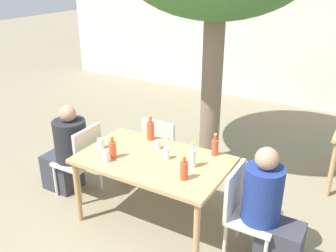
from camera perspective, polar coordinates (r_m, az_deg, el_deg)
ground_plane at (r=4.25m, az=-2.08°, el=-14.03°), size 30.00×30.00×0.00m
cafe_building_wall at (r=7.62m, az=16.32°, el=13.64°), size 10.00×0.08×2.80m
dining_table_front at (r=3.87m, az=-2.23°, el=-6.00°), size 1.52×0.94×0.76m
patio_chair_0 at (r=4.50m, az=-13.02°, el=-4.70°), size 0.44×0.44×0.90m
patio_chair_1 at (r=3.61m, az=11.61°, el=-12.20°), size 0.44×0.44×0.90m
patio_chair_2 at (r=4.62m, az=-0.80°, el=-3.27°), size 0.44×0.44×0.90m
person_seated_0 at (r=4.65m, az=-15.17°, el=-3.97°), size 0.59×0.38×1.12m
person_seated_1 at (r=3.56m, az=15.28°, el=-12.90°), size 0.57×0.35×1.17m
soda_bottle_0 at (r=4.19m, az=-2.69°, el=-0.65°), size 0.08×0.08×0.29m
soda_bottle_1 at (r=3.89m, az=7.15°, el=-3.18°), size 0.06×0.06×0.24m
water_bottle_2 at (r=3.64m, az=3.77°, el=-4.83°), size 0.07×0.07×0.26m
soda_bottle_3 at (r=3.44m, az=2.46°, el=-6.72°), size 0.08×0.08×0.25m
soda_bottle_4 at (r=3.84m, az=-8.43°, el=-3.54°), size 0.07×0.07×0.25m
drinking_glass_0 at (r=4.08m, az=-10.18°, el=-2.63°), size 0.08×0.08×0.11m
drinking_glass_1 at (r=3.80m, az=-0.22°, el=-4.20°), size 0.07×0.07×0.12m
drinking_glass_2 at (r=3.79m, az=-9.43°, el=-4.58°), size 0.06×0.06×0.12m
drinking_glass_3 at (r=4.01m, az=-1.58°, el=-2.87°), size 0.07×0.07×0.10m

